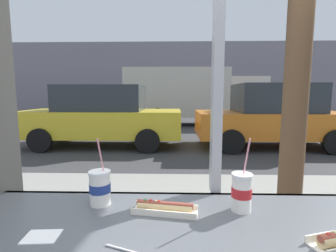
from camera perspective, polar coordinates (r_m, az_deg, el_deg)
The scene contains 12 objects.
ground_plane at distance 9.32m, azimuth 2.86°, elevation -2.16°, with size 60.00×60.00×0.00m, color #38383A.
sidewalk_strip at distance 3.15m, azimuth 5.61°, elevation -20.16°, with size 16.00×2.80×0.14m, color gray.
window_wall at distance 1.33m, azimuth 11.53°, elevation 21.50°, with size 3.00×0.20×2.90m.
building_facade_far at distance 21.70m, azimuth 2.17°, elevation 10.93°, with size 28.00×1.20×5.83m, color gray.
soda_cup_left at distance 1.16m, azimuth 16.50°, elevation -14.21°, with size 0.09×0.09×0.32m.
soda_cup_right at distance 1.21m, azimuth -15.31°, elevation -13.35°, with size 0.10×0.10×0.31m.
hotdog_tray_near at distance 1.12m, azimuth -0.76°, elevation -18.19°, with size 0.29×0.13×0.05m.
loose_straw at distance 0.90m, azimuth -8.43°, elevation -26.57°, with size 0.01×0.01×0.19m, color white.
napkin_wrapper at distance 1.07m, azimuth -26.94°, elevation -21.66°, with size 0.12×0.09×0.00m, color white.
parked_car_yellow at distance 7.56m, azimuth -14.78°, elevation 2.26°, with size 4.58×1.95×1.78m.
parked_car_orange at distance 7.77m, azimuth 22.63°, elevation 2.15°, with size 4.19×2.05×1.82m.
box_truck at distance 12.56m, azimuth 5.49°, elevation 7.26°, with size 6.70×2.44×2.76m.
Camera 1 is at (-0.21, -1.19, 1.52)m, focal length 26.61 mm.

